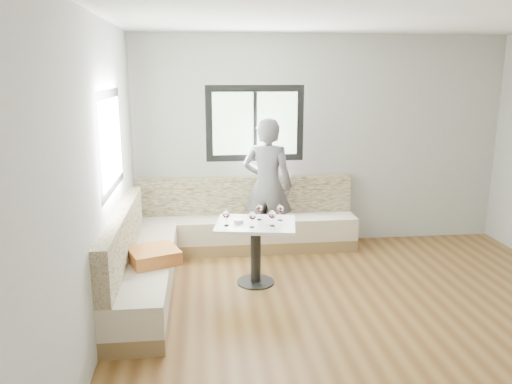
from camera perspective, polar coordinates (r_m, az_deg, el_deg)
room at (r=4.51m, az=13.68°, el=1.69°), size 5.01×5.01×2.81m
banquette at (r=6.03m, az=-5.80°, el=-5.68°), size 2.90×2.80×0.95m
table at (r=5.52m, az=-0.04°, el=-5.28°), size 0.96×0.81×0.71m
person at (r=6.42m, az=1.33°, el=0.70°), size 0.75×0.62×1.77m
olive_ramekin at (r=5.44m, az=-2.01°, el=-3.35°), size 0.11×0.11×0.04m
wine_glass_a at (r=5.33m, az=-3.42°, el=-2.58°), size 0.08×0.08×0.18m
wine_glass_b at (r=5.26m, az=-0.42°, el=-2.76°), size 0.08×0.08×0.18m
wine_glass_c at (r=5.31m, az=1.87°, el=-2.61°), size 0.08×0.08×0.18m
wine_glass_d at (r=5.53m, az=0.39°, el=-1.94°), size 0.08×0.08×0.18m
wine_glass_e at (r=5.52m, az=2.77°, el=-1.99°), size 0.08×0.08×0.18m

